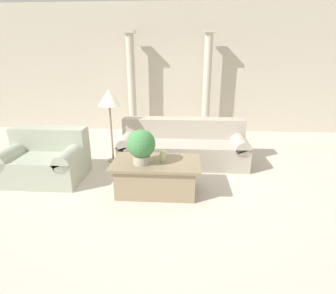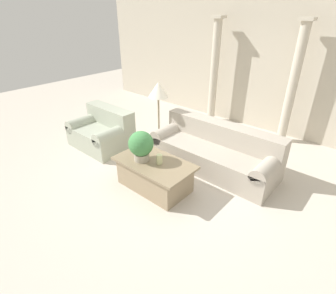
# 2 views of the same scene
# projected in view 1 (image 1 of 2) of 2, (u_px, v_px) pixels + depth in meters

# --- Properties ---
(ground_plane) EXTENTS (16.00, 16.00, 0.00)m
(ground_plane) POSITION_uv_depth(u_px,v_px,m) (164.00, 176.00, 4.48)
(ground_plane) COLOR beige
(wall_back) EXTENTS (10.00, 0.06, 3.20)m
(wall_back) POSITION_uv_depth(u_px,v_px,m) (173.00, 70.00, 6.78)
(wall_back) COLOR beige
(wall_back) RESTS_ON ground_plane
(sofa_long) EXTENTS (2.35, 0.89, 0.81)m
(sofa_long) POSITION_uv_depth(u_px,v_px,m) (183.00, 146.00, 4.99)
(sofa_long) COLOR #ADA393
(sofa_long) RESTS_ON ground_plane
(loveseat) EXTENTS (1.26, 0.89, 0.81)m
(loveseat) POSITION_uv_depth(u_px,v_px,m) (45.00, 159.00, 4.33)
(loveseat) COLOR #A8AF9A
(loveseat) RESTS_ON ground_plane
(coffee_table) EXTENTS (1.29, 0.74, 0.49)m
(coffee_table) POSITION_uv_depth(u_px,v_px,m) (156.00, 176.00, 3.91)
(coffee_table) COLOR #998466
(coffee_table) RESTS_ON ground_plane
(potted_plant) EXTENTS (0.40, 0.40, 0.50)m
(potted_plant) POSITION_uv_depth(u_px,v_px,m) (141.00, 145.00, 3.67)
(potted_plant) COLOR #B2A893
(potted_plant) RESTS_ON coffee_table
(pillar_candle) EXTENTS (0.09, 0.09, 0.16)m
(pillar_candle) POSITION_uv_depth(u_px,v_px,m) (163.00, 156.00, 3.81)
(pillar_candle) COLOR beige
(pillar_candle) RESTS_ON coffee_table
(floor_lamp) EXTENTS (0.40, 0.40, 1.39)m
(floor_lamp) POSITION_uv_depth(u_px,v_px,m) (109.00, 100.00, 4.74)
(floor_lamp) COLOR gray
(floor_lamp) RESTS_ON ground_plane
(column_left) EXTENTS (0.27, 0.27, 2.52)m
(column_left) POSITION_uv_depth(u_px,v_px,m) (132.00, 84.00, 6.60)
(column_left) COLOR beige
(column_left) RESTS_ON ground_plane
(column_right) EXTENTS (0.27, 0.27, 2.52)m
(column_right) POSITION_uv_depth(u_px,v_px,m) (207.00, 84.00, 6.48)
(column_right) COLOR beige
(column_right) RESTS_ON ground_plane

